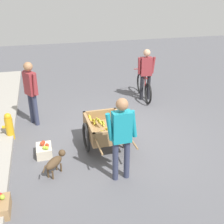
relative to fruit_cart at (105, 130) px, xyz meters
The scene contains 10 objects.
ground_plane 0.66m from the fruit_cart, 43.80° to the right, with size 24.00×24.00×0.00m, color #56565B.
fruit_cart is the anchor object (origin of this frame).
vendor_person 1.27m from the fruit_cart, behind, with size 0.22×0.59×1.63m.
bicycle 3.24m from the fruit_cart, 35.90° to the right, with size 1.66×0.46×0.85m.
cyclist_person 3.15m from the fruit_cart, 37.31° to the right, with size 0.23×0.55×1.60m.
dog 1.36m from the fruit_cart, 120.87° to the left, with size 0.53×0.48×0.40m.
fire_hydrant 2.29m from the fruit_cart, 66.12° to the left, with size 0.25×0.25×0.67m.
plastic_bucket 1.28m from the fruit_cart, ahead, with size 0.24×0.24×0.27m, color #1966B2.
mixed_fruit_crate 1.39m from the fruit_cart, 89.66° to the left, with size 0.44×0.32×0.32m.
bystander_person 2.29m from the fruit_cart, 43.53° to the left, with size 0.46×0.34×1.66m.
Camera 1 is at (-5.60, 1.58, 3.37)m, focal length 44.53 mm.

